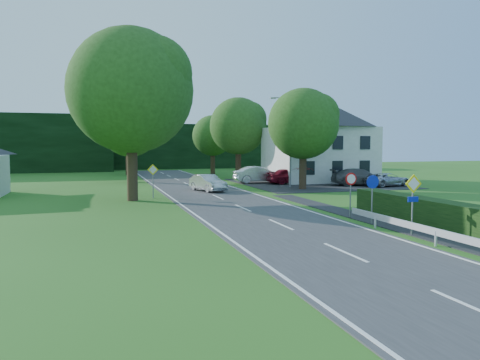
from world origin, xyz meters
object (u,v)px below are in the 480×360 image
object	(u,v)px
moving_car	(208,183)
streetlight	(289,137)
motorcycle	(210,184)
parked_car_silver_b	(388,180)
parked_car_grey	(360,177)
parasol	(303,177)
parked_car_silver_a	(259,175)
parked_car_red	(291,176)

from	to	relation	value
moving_car	streetlight	bearing A→B (deg)	-5.06
motorcycle	parked_car_silver_b	size ratio (longest dim) A/B	0.44
streetlight	parked_car_grey	size ratio (longest dim) A/B	1.50
streetlight	parasol	distance (m)	3.72
moving_car	parked_car_silver_a	distance (m)	9.31
parasol	parked_car_red	bearing A→B (deg)	84.36
parked_car_silver_a	parasol	size ratio (longest dim) A/B	2.42
motorcycle	parked_car_red	size ratio (longest dim) A/B	0.42
moving_car	parked_car_grey	xyz separation A→B (m)	(14.78, 1.12, 0.10)
parked_car_grey	parked_car_silver_b	distance (m)	2.45
moving_car	parked_car_silver_a	world-z (taller)	parked_car_silver_a
moving_car	parasol	world-z (taller)	parasol
moving_car	motorcycle	size ratio (longest dim) A/B	2.17
streetlight	moving_car	size ratio (longest dim) A/B	1.95
streetlight	parked_car_silver_b	xyz separation A→B (m)	(8.85, -2.00, -3.82)
parked_car_red	parasol	world-z (taller)	parasol
parked_car_silver_a	parked_car_grey	xyz separation A→B (m)	(8.08, -5.35, -0.04)
moving_car	motorcycle	world-z (taller)	moving_car
motorcycle	parked_car_silver_b	distance (m)	16.25
motorcycle	parked_car_silver_b	bearing A→B (deg)	-6.13
parked_car_silver_a	parked_car_grey	size ratio (longest dim) A/B	0.93
parked_car_red	parked_car_silver_b	bearing A→B (deg)	-121.99
parked_car_silver_b	parked_car_grey	bearing A→B (deg)	39.28
moving_car	parked_car_red	bearing A→B (deg)	9.90
parked_car_silver_b	parasol	world-z (taller)	parasol
parasol	parked_car_silver_b	bearing A→B (deg)	-11.03
motorcycle	parasol	distance (m)	8.47
parked_car_grey	parked_car_silver_b	bearing A→B (deg)	-117.51
streetlight	parked_car_silver_a	distance (m)	6.22
moving_car	parked_car_silver_a	xyz separation A→B (m)	(6.70, 6.47, 0.14)
streetlight	parked_car_red	world-z (taller)	streetlight
moving_car	parked_car_red	xyz separation A→B (m)	(9.27, 4.50, 0.10)
parked_car_red	parked_car_grey	bearing A→B (deg)	-119.33
parked_car_silver_a	parked_car_grey	distance (m)	9.69
motorcycle	streetlight	bearing A→B (deg)	2.09
motorcycle	parked_car_silver_a	distance (m)	8.15
motorcycle	parked_car_grey	bearing A→B (deg)	-0.48
moving_car	parked_car_grey	size ratio (longest dim) A/B	0.77
parasol	moving_car	bearing A→B (deg)	-173.58
streetlight	motorcycle	distance (m)	8.29
moving_car	parked_car_silver_a	size ratio (longest dim) A/B	0.83
moving_car	parked_car_grey	bearing A→B (deg)	-11.69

